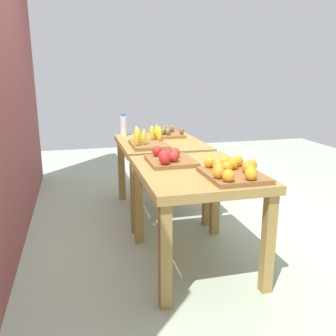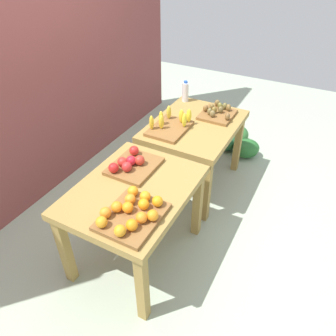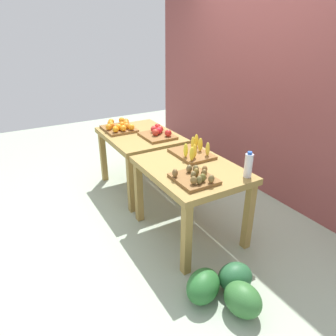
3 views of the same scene
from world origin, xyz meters
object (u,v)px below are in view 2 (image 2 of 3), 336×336
object	(u,v)px
banana_crate	(170,125)
display_table_right	(194,133)
water_bottle	(185,92)
watermelon_pile	(237,142)
kiwi_bin	(217,113)
apple_bin	(132,164)
display_table_left	(134,199)
orange_bin	(132,213)

from	to	relation	value
banana_crate	display_table_right	bearing A→B (deg)	-37.49
display_table_right	water_bottle	distance (m)	0.56
banana_crate	watermelon_pile	world-z (taller)	banana_crate
kiwi_bin	water_bottle	xyz separation A→B (m)	(0.16, 0.44, 0.07)
display_table_right	water_bottle	bearing A→B (deg)	36.46
apple_bin	display_table_left	bearing A→B (deg)	-144.93
banana_crate	kiwi_bin	world-z (taller)	banana_crate
orange_bin	water_bottle	xyz separation A→B (m)	(1.80, 0.47, 0.06)
apple_bin	kiwi_bin	bearing A→B (deg)	-13.27
banana_crate	display_table_left	bearing A→B (deg)	-169.67
banana_crate	orange_bin	bearing A→B (deg)	-164.35
apple_bin	kiwi_bin	world-z (taller)	apple_bin
display_table_left	kiwi_bin	world-z (taller)	kiwi_bin
kiwi_bin	water_bottle	world-z (taller)	water_bottle
display_table_right	water_bottle	size ratio (longest dim) A/B	4.48
water_bottle	orange_bin	bearing A→B (deg)	-165.35
water_bottle	watermelon_pile	bearing A→B (deg)	-50.63
display_table_left	orange_bin	world-z (taller)	orange_bin
display_table_left	kiwi_bin	distance (m)	1.39
orange_bin	kiwi_bin	world-z (taller)	orange_bin
display_table_left	apple_bin	size ratio (longest dim) A/B	2.55
orange_bin	apple_bin	bearing A→B (deg)	33.32
display_table_left	apple_bin	xyz separation A→B (m)	(0.20, 0.14, 0.15)
display_table_left	apple_bin	distance (m)	0.29
banana_crate	watermelon_pile	xyz separation A→B (m)	(1.08, -0.40, -0.66)
apple_bin	banana_crate	world-z (taller)	banana_crate
orange_bin	banana_crate	bearing A→B (deg)	15.65
display_table_left	display_table_right	bearing A→B (deg)	0.00
display_table_right	watermelon_pile	distance (m)	1.03
display_table_left	orange_bin	bearing A→B (deg)	-148.10
apple_bin	kiwi_bin	size ratio (longest dim) A/B	1.12
water_bottle	watermelon_pile	size ratio (longest dim) A/B	0.36
display_table_right	banana_crate	world-z (taller)	banana_crate
orange_bin	watermelon_pile	world-z (taller)	orange_bin
display_table_right	orange_bin	bearing A→B (deg)	-173.33
banana_crate	water_bottle	distance (m)	0.65
display_table_left	watermelon_pile	distance (m)	2.06
orange_bin	water_bottle	size ratio (longest dim) A/B	1.93
apple_bin	banana_crate	distance (m)	0.70
kiwi_bin	orange_bin	bearing A→B (deg)	-179.00
display_table_right	orange_bin	size ratio (longest dim) A/B	2.32
kiwi_bin	water_bottle	size ratio (longest dim) A/B	1.56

